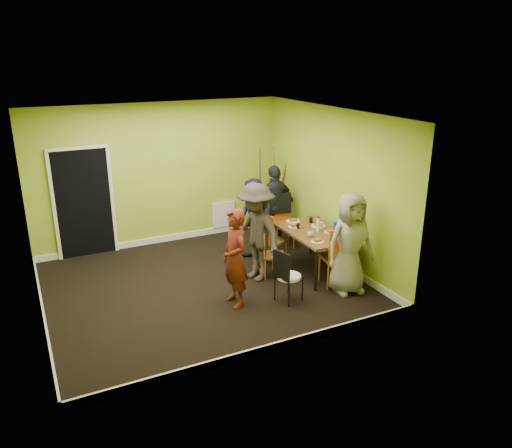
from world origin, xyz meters
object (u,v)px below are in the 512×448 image
at_px(chair_left_near, 270,251).
at_px(easel, 272,191).
at_px(person_left_near, 256,232).
at_px(person_front_end, 350,244).
at_px(orange_bottle, 303,227).
at_px(blue_bottle, 336,228).
at_px(dining_table, 314,234).
at_px(thermos, 318,225).
at_px(person_back_end, 275,204).
at_px(chair_left_far, 269,237).
at_px(person_standing, 235,258).
at_px(chair_front_end, 337,253).
at_px(chair_back_end, 281,209).
at_px(person_left_far, 254,222).
at_px(chair_bentwood, 286,274).

bearing_deg(chair_left_near, easel, 175.42).
relative_size(person_left_near, person_front_end, 1.02).
distance_m(chair_left_near, person_front_end, 1.41).
height_order(chair_left_near, orange_bottle, chair_left_near).
height_order(easel, blue_bottle, easel).
distance_m(person_left_near, person_front_end, 1.56).
height_order(dining_table, thermos, thermos).
relative_size(blue_bottle, person_back_end, 0.14).
distance_m(chair_left_far, person_standing, 1.56).
distance_m(chair_left_near, blue_bottle, 1.19).
xyz_separation_m(easel, person_front_end, (-0.18, -2.94, -0.11)).
bearing_deg(person_front_end, person_standing, 171.31).
bearing_deg(easel, chair_left_far, -119.71).
relative_size(chair_left_far, chair_front_end, 0.97).
relative_size(chair_back_end, chair_front_end, 1.01).
xyz_separation_m(orange_bottle, person_left_far, (-0.67, 0.59, 0.00)).
height_order(person_standing, person_left_far, person_left_far).
distance_m(chair_back_end, person_left_far, 1.13).
distance_m(chair_left_far, person_front_end, 1.62).
bearing_deg(person_standing, chair_left_far, 130.34).
height_order(dining_table, chair_left_far, chair_left_far).
bearing_deg(person_back_end, orange_bottle, 70.85).
height_order(chair_left_near, thermos, thermos).
distance_m(dining_table, chair_bentwood, 1.31).
bearing_deg(person_standing, dining_table, 104.49).
height_order(chair_left_near, person_left_far, person_left_far).
xyz_separation_m(chair_back_end, chair_front_end, (-0.11, -2.11, -0.16)).
xyz_separation_m(person_back_end, person_front_end, (-0.00, -2.50, 0.03)).
height_order(thermos, person_left_far, person_left_far).
relative_size(dining_table, thermos, 6.09).
bearing_deg(person_left_near, thermos, 65.30).
bearing_deg(chair_left_near, chair_back_end, 169.14).
xyz_separation_m(easel, person_left_far, (-1.04, -1.25, -0.15)).
bearing_deg(person_left_far, chair_front_end, 26.75).
bearing_deg(dining_table, person_front_end, -85.74).
distance_m(easel, person_front_end, 2.95).
distance_m(dining_table, chair_left_near, 0.85).
xyz_separation_m(dining_table, chair_left_near, (-0.81, 0.12, -0.21)).
xyz_separation_m(dining_table, easel, (0.25, 2.01, 0.24)).
distance_m(dining_table, chair_front_end, 0.70).
height_order(thermos, person_back_end, person_back_end).
relative_size(easel, person_left_near, 1.13).
bearing_deg(chair_left_near, blue_bottle, 93.79).
xyz_separation_m(thermos, person_back_end, (0.03, 1.62, -0.08)).
relative_size(chair_front_end, easel, 0.55).
bearing_deg(person_left_far, blue_bottle, 42.59).
xyz_separation_m(chair_left_near, person_left_near, (-0.23, 0.04, 0.36)).
bearing_deg(blue_bottle, chair_front_end, -120.58).
bearing_deg(person_standing, chair_left_near, 122.41).
distance_m(dining_table, chair_left_far, 0.81).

